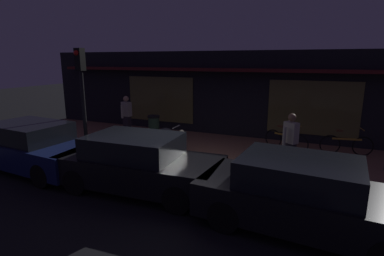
{
  "coord_description": "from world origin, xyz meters",
  "views": [
    {
      "loc": [
        3.45,
        -6.85,
        3.24
      ],
      "look_at": [
        -0.53,
        2.4,
        0.95
      ],
      "focal_mm": 28.13,
      "sensor_mm": 36.0,
      "label": 1
    }
  ],
  "objects_px": {
    "motorcycle": "(163,139)",
    "traffic_light_pole": "(82,84)",
    "parked_car_near": "(33,147)",
    "person_photographer": "(127,115)",
    "person_bystander": "(290,142)",
    "bicycle_extra": "(286,140)",
    "bicycle_parked": "(346,145)",
    "parked_car_across": "(303,195)",
    "trash_bin": "(154,127)",
    "parked_car_far": "(138,163)"
  },
  "relations": [
    {
      "from": "motorcycle",
      "to": "traffic_light_pole",
      "type": "bearing_deg",
      "value": -155.13
    },
    {
      "from": "parked_car_near",
      "to": "person_photographer",
      "type": "bearing_deg",
      "value": 81.65
    },
    {
      "from": "person_bystander",
      "to": "bicycle_extra",
      "type": "bearing_deg",
      "value": 98.71
    },
    {
      "from": "bicycle_parked",
      "to": "parked_car_across",
      "type": "bearing_deg",
      "value": -101.7
    },
    {
      "from": "person_photographer",
      "to": "bicycle_parked",
      "type": "bearing_deg",
      "value": 5.46
    },
    {
      "from": "trash_bin",
      "to": "parked_car_near",
      "type": "height_order",
      "value": "parked_car_near"
    },
    {
      "from": "bicycle_parked",
      "to": "traffic_light_pole",
      "type": "relative_size",
      "value": 0.46
    },
    {
      "from": "motorcycle",
      "to": "parked_car_near",
      "type": "height_order",
      "value": "parked_car_near"
    },
    {
      "from": "motorcycle",
      "to": "parked_car_across",
      "type": "height_order",
      "value": "parked_car_across"
    },
    {
      "from": "motorcycle",
      "to": "person_photographer",
      "type": "xyz_separation_m",
      "value": [
        -2.45,
        1.43,
        0.38
      ]
    },
    {
      "from": "trash_bin",
      "to": "traffic_light_pole",
      "type": "height_order",
      "value": "traffic_light_pole"
    },
    {
      "from": "bicycle_parked",
      "to": "bicycle_extra",
      "type": "relative_size",
      "value": 1.07
    },
    {
      "from": "motorcycle",
      "to": "parked_car_far",
      "type": "bearing_deg",
      "value": -75.11
    },
    {
      "from": "parked_car_near",
      "to": "parked_car_far",
      "type": "distance_m",
      "value": 3.7
    },
    {
      "from": "parked_car_near",
      "to": "parked_car_across",
      "type": "relative_size",
      "value": 1.0
    },
    {
      "from": "person_photographer",
      "to": "person_bystander",
      "type": "distance_m",
      "value": 6.71
    },
    {
      "from": "traffic_light_pole",
      "to": "parked_car_across",
      "type": "distance_m",
      "value": 7.37
    },
    {
      "from": "parked_car_far",
      "to": "trash_bin",
      "type": "bearing_deg",
      "value": 115.5
    },
    {
      "from": "motorcycle",
      "to": "parked_car_near",
      "type": "relative_size",
      "value": 0.4
    },
    {
      "from": "bicycle_parked",
      "to": "trash_bin",
      "type": "relative_size",
      "value": 1.76
    },
    {
      "from": "bicycle_parked",
      "to": "parked_car_near",
      "type": "relative_size",
      "value": 0.39
    },
    {
      "from": "parked_car_near",
      "to": "bicycle_parked",
      "type": "bearing_deg",
      "value": 28.58
    },
    {
      "from": "bicycle_extra",
      "to": "traffic_light_pole",
      "type": "relative_size",
      "value": 0.43
    },
    {
      "from": "bicycle_parked",
      "to": "parked_car_far",
      "type": "height_order",
      "value": "parked_car_far"
    },
    {
      "from": "parked_car_far",
      "to": "parked_car_across",
      "type": "distance_m",
      "value": 3.95
    },
    {
      "from": "traffic_light_pole",
      "to": "parked_car_far",
      "type": "bearing_deg",
      "value": -25.81
    },
    {
      "from": "traffic_light_pole",
      "to": "trash_bin",
      "type": "bearing_deg",
      "value": 69.09
    },
    {
      "from": "bicycle_parked",
      "to": "parked_car_across",
      "type": "height_order",
      "value": "parked_car_across"
    },
    {
      "from": "bicycle_extra",
      "to": "person_bystander",
      "type": "relative_size",
      "value": 0.92
    },
    {
      "from": "motorcycle",
      "to": "bicycle_parked",
      "type": "relative_size",
      "value": 1.04
    },
    {
      "from": "trash_bin",
      "to": "parked_car_across",
      "type": "relative_size",
      "value": 0.22
    },
    {
      "from": "bicycle_parked",
      "to": "trash_bin",
      "type": "bearing_deg",
      "value": -175.11
    },
    {
      "from": "bicycle_parked",
      "to": "person_bystander",
      "type": "relative_size",
      "value": 0.98
    },
    {
      "from": "motorcycle",
      "to": "parked_car_across",
      "type": "bearing_deg",
      "value": -31.62
    },
    {
      "from": "motorcycle",
      "to": "trash_bin",
      "type": "relative_size",
      "value": 1.83
    },
    {
      "from": "motorcycle",
      "to": "bicycle_extra",
      "type": "distance_m",
      "value": 4.24
    },
    {
      "from": "person_photographer",
      "to": "parked_car_far",
      "type": "bearing_deg",
      "value": -51.68
    },
    {
      "from": "person_bystander",
      "to": "trash_bin",
      "type": "xyz_separation_m",
      "value": [
        -5.38,
        1.74,
        -0.41
      ]
    },
    {
      "from": "bicycle_parked",
      "to": "traffic_light_pole",
      "type": "distance_m",
      "value": 8.84
    },
    {
      "from": "bicycle_parked",
      "to": "parked_car_far",
      "type": "distance_m",
      "value": 6.87
    },
    {
      "from": "motorcycle",
      "to": "parked_car_far",
      "type": "xyz_separation_m",
      "value": [
        0.67,
        -2.53,
        0.06
      ]
    },
    {
      "from": "bicycle_extra",
      "to": "traffic_light_pole",
      "type": "xyz_separation_m",
      "value": [
        -6.08,
        -3.04,
        1.97
      ]
    },
    {
      "from": "traffic_light_pole",
      "to": "parked_car_far",
      "type": "xyz_separation_m",
      "value": [
        3.0,
        -1.45,
        -1.77
      ]
    },
    {
      "from": "bicycle_extra",
      "to": "parked_car_far",
      "type": "bearing_deg",
      "value": -124.48
    },
    {
      "from": "traffic_light_pole",
      "to": "motorcycle",
      "type": "bearing_deg",
      "value": 24.87
    },
    {
      "from": "bicycle_extra",
      "to": "person_photographer",
      "type": "xyz_separation_m",
      "value": [
        -6.21,
        -0.54,
        0.52
      ]
    },
    {
      "from": "person_photographer",
      "to": "traffic_light_pole",
      "type": "height_order",
      "value": "traffic_light_pole"
    },
    {
      "from": "parked_car_near",
      "to": "parked_car_across",
      "type": "bearing_deg",
      "value": -2.29
    },
    {
      "from": "bicycle_parked",
      "to": "person_bystander",
      "type": "xyz_separation_m",
      "value": [
        -1.57,
        -2.34,
        0.52
      ]
    },
    {
      "from": "parked_car_near",
      "to": "bicycle_extra",
      "type": "bearing_deg",
      "value": 33.51
    }
  ]
}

